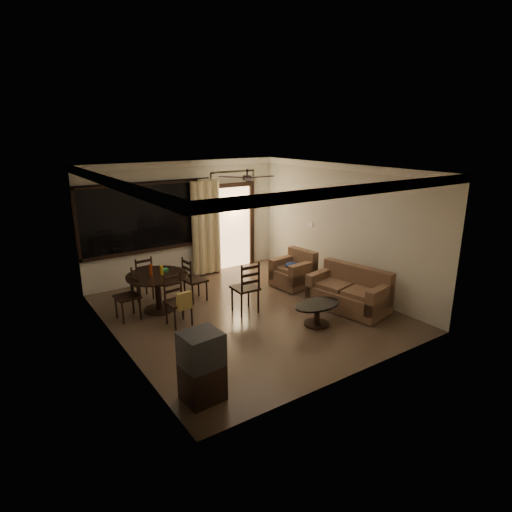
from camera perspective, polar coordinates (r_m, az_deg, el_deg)
ground at (r=8.56m, az=-1.09°, el=-7.53°), size 5.50×5.50×0.00m
room_shell at (r=9.78m, az=-3.91°, el=6.72°), size 5.50×6.70×5.50m
dining_table at (r=8.67m, az=-13.00°, el=-3.43°), size 1.20×1.20×0.97m
dining_chair_west at (r=8.54m, az=-16.64°, el=-6.25°), size 0.45×0.45×0.95m
dining_chair_east at (r=9.13m, az=-8.14°, el=-4.22°), size 0.45×0.45×0.95m
dining_chair_south at (r=8.05m, az=-10.23°, el=-7.04°), size 0.45×0.50×0.95m
dining_chair_north at (r=9.45m, az=-14.95°, el=-3.89°), size 0.45×0.45×0.95m
tv_cabinet at (r=5.85m, az=-7.22°, el=-14.39°), size 0.55×0.50×0.97m
sofa at (r=8.83m, az=12.40°, el=-4.83°), size 1.12×1.68×0.83m
armchair at (r=9.90m, az=5.16°, el=-2.14°), size 0.88×0.88×0.81m
coffee_table at (r=8.02m, az=8.15°, el=-7.24°), size 0.95×0.57×0.42m
side_chair at (r=8.47m, az=-1.41°, el=-5.48°), size 0.49×0.49×1.06m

